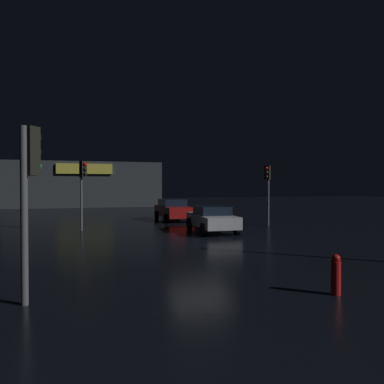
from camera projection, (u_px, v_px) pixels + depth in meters
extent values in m
plane|color=black|center=(200.00, 244.00, 14.91)|extent=(120.00, 120.00, 0.00)
cube|color=#33383D|center=(86.00, 185.00, 43.47)|extent=(17.82, 7.19, 5.34)
cube|color=#E5D84C|center=(85.00, 169.00, 39.83)|extent=(6.11, 0.24, 1.16)
cylinder|color=#595B60|center=(24.00, 216.00, 7.24)|extent=(0.15, 0.15, 3.71)
cube|color=black|center=(30.00, 151.00, 7.36)|extent=(0.41, 0.41, 1.02)
sphere|color=black|center=(37.00, 138.00, 7.50)|extent=(0.20, 0.20, 0.20)
sphere|color=black|center=(37.00, 152.00, 7.50)|extent=(0.20, 0.20, 0.20)
sphere|color=#19D13F|center=(37.00, 166.00, 7.51)|extent=(0.20, 0.20, 0.20)
cylinder|color=#595B60|center=(268.00, 196.00, 21.96)|extent=(0.14, 0.14, 3.74)
cube|color=black|center=(267.00, 173.00, 21.81)|extent=(0.41, 0.41, 0.86)
sphere|color=red|center=(267.00, 168.00, 21.67)|extent=(0.20, 0.20, 0.20)
sphere|color=black|center=(266.00, 173.00, 21.67)|extent=(0.20, 0.20, 0.20)
sphere|color=black|center=(266.00, 177.00, 21.67)|extent=(0.20, 0.20, 0.20)
cylinder|color=#595B60|center=(81.00, 196.00, 19.34)|extent=(0.12, 0.12, 3.84)
cube|color=black|center=(83.00, 169.00, 19.22)|extent=(0.41, 0.40, 0.88)
sphere|color=red|center=(85.00, 164.00, 19.13)|extent=(0.20, 0.20, 0.20)
sphere|color=black|center=(85.00, 169.00, 19.13)|extent=(0.20, 0.20, 0.20)
sphere|color=black|center=(85.00, 174.00, 19.14)|extent=(0.20, 0.20, 0.20)
cube|color=#B7B7BF|center=(212.00, 220.00, 18.99)|extent=(1.86, 4.48, 0.61)
cube|color=black|center=(212.00, 210.00, 18.94)|extent=(1.63, 2.10, 0.46)
cylinder|color=black|center=(189.00, 223.00, 20.20)|extent=(0.23, 0.66, 0.66)
cylinder|color=black|center=(219.00, 223.00, 20.63)|extent=(0.23, 0.66, 0.66)
cylinder|color=black|center=(203.00, 229.00, 17.36)|extent=(0.23, 0.66, 0.66)
cylinder|color=black|center=(237.00, 228.00, 17.79)|extent=(0.23, 0.66, 0.66)
cube|color=#A51414|center=(173.00, 211.00, 25.25)|extent=(2.06, 4.40, 0.73)
cube|color=black|center=(172.00, 202.00, 25.51)|extent=(1.74, 2.31, 0.50)
cylinder|color=black|center=(191.00, 217.00, 24.22)|extent=(0.26, 0.63, 0.62)
cylinder|color=black|center=(167.00, 218.00, 23.63)|extent=(0.26, 0.63, 0.62)
cylinder|color=black|center=(179.00, 214.00, 26.89)|extent=(0.26, 0.63, 0.62)
cylinder|color=black|center=(157.00, 215.00, 26.30)|extent=(0.26, 0.63, 0.62)
cylinder|color=red|center=(336.00, 278.00, 7.96)|extent=(0.22, 0.22, 0.76)
sphere|color=red|center=(336.00, 259.00, 7.95)|extent=(0.20, 0.20, 0.20)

